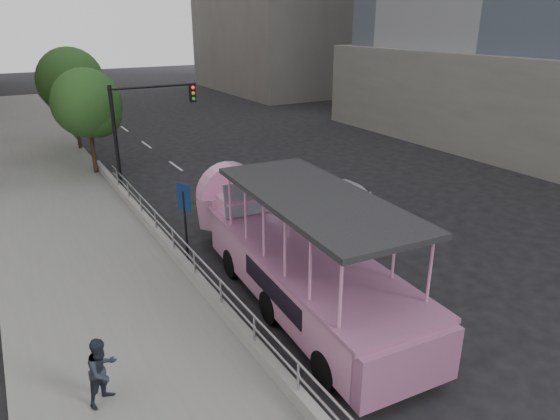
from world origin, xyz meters
The scene contains 11 objects.
ground centered at (0.00, 0.00, 0.00)m, with size 160.00×160.00×0.00m, color black.
sidewalk centered at (-5.75, 10.00, 0.15)m, with size 5.50×80.00×0.30m, color gray.
kerb_wall centered at (-3.12, 2.00, 0.48)m, with size 0.24×30.00×0.36m, color #9B9A96.
guardrail centered at (-3.12, 2.00, 1.14)m, with size 0.07×22.00×0.71m.
duck_boat centered at (-0.64, 0.54, 1.36)m, with size 3.35×11.15×3.65m.
car centered at (5.25, 5.16, 0.67)m, with size 1.58×3.91×1.33m, color silver.
pedestrian_mid centered at (-6.63, -1.86, 1.07)m, with size 0.75×0.58×1.54m, color #242A34.
parking_sign centered at (-2.67, 3.96, 1.81)m, with size 0.25×0.62×2.91m.
traffic_signal centered at (-1.70, 12.50, 3.50)m, with size 4.20×0.32×5.20m.
street_tree_near centered at (-3.30, 15.93, 3.82)m, with size 3.52×3.52×5.72m.
street_tree_far centered at (-3.10, 21.93, 4.31)m, with size 3.97×3.97×6.45m.
Camera 1 is at (-7.67, -11.12, 7.96)m, focal length 32.00 mm.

